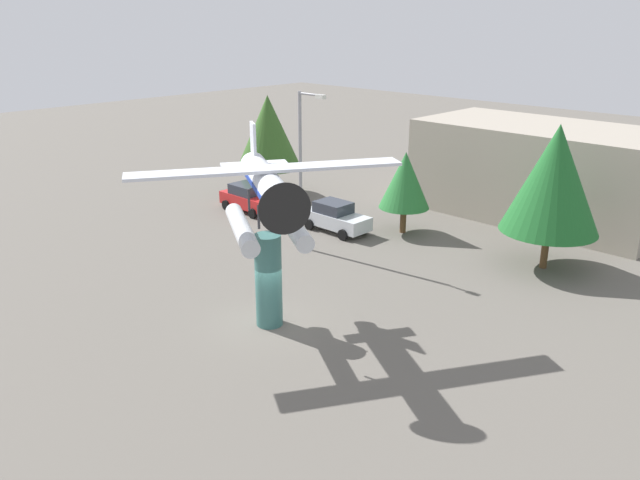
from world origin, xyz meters
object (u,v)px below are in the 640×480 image
Objects in this scene: tree_west at (268,132)px; tree_east at (405,180)px; floatplane_monument at (267,195)px; car_mid_silver at (336,217)px; display_pedestal at (268,281)px; tree_center_back at (554,179)px; streetlight_primary at (303,161)px; car_near_red at (249,198)px; storefront_building at (541,171)px.

tree_east is at bearing -0.92° from tree_west.
car_mid_silver is at bearing 151.55° from floatplane_monument.
tree_west is (-15.20, 13.46, 2.48)m from display_pedestal.
tree_west reaches higher than car_mid_silver.
tree_east is (-3.18, 13.27, 1.20)m from display_pedestal.
tree_center_back is at bearing 100.71° from floatplane_monument.
display_pedestal is at bearing -53.32° from streetlight_primary.
tree_west is 12.09m from tree_east.
streetlight_primary reaches higher than tree_west.
tree_east is at bearing -176.31° from tree_center_back.
floatplane_monument is at bearing -36.74° from car_near_red.
floatplane_monument is 2.25× the size of car_near_red.
car_near_red is 8.94m from streetlight_primary.
tree_east is (3.00, 2.61, 2.27)m from car_mid_silver.
streetlight_primary reaches higher than tree_east.
streetlight_primary is 1.16× the size of tree_center_back.
car_mid_silver is 4.58m from tree_east.
streetlight_primary is 12.55m from tree_center_back.
floatplane_monument reaches higher than storefront_building.
streetlight_primary reaches higher than car_mid_silver.
car_mid_silver is at bearing -121.96° from storefront_building.
tree_center_back is at bearing 69.04° from display_pedestal.
tree_west is at bearing 138.46° from display_pedestal.
floatplane_monument is 13.30m from car_mid_silver.
car_near_red is 10.69m from tree_east.
tree_west reaches higher than tree_east.
streetlight_primary is 0.57× the size of storefront_building.
storefront_building is 9.64m from tree_east.
tree_center_back is (20.49, 0.35, 0.19)m from tree_west.
car_mid_silver is 12.47m from tree_center_back.
car_mid_silver is 0.28× the size of storefront_building.
streetlight_primary is at bearing -148.48° from tree_center_back.
tree_east is (12.02, -0.19, -1.29)m from tree_west.
car_near_red is (-13.12, 9.79, -4.70)m from floatplane_monument.
tree_center_back is at bearing 3.69° from tree_east.
tree_west is at bearing -152.05° from storefront_building.
storefront_building is (7.07, 11.34, 1.99)m from car_mid_silver.
car_mid_silver is (-6.18, 10.66, -1.08)m from display_pedestal.
tree_west reaches higher than display_pedestal.
display_pedestal is 22.04m from storefront_building.
tree_center_back reaches higher than tree_east.
streetlight_primary is at bearing -17.99° from car_near_red.
tree_east is 8.62m from tree_center_back.
tree_center_back is at bearing 15.38° from car_mid_silver.
storefront_building is (6.30, 14.74, -2.01)m from streetlight_primary.
car_near_red is 19.12m from tree_center_back.
car_near_red is 0.87× the size of tree_east.
floatplane_monument is 17.04m from car_near_red.
streetlight_primary reaches higher than tree_center_back.
floatplane_monument is 9.20m from streetlight_primary.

